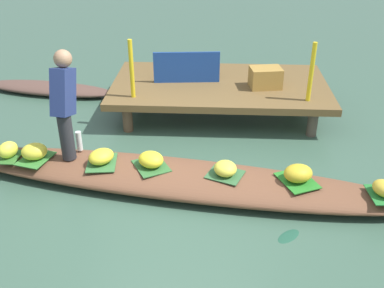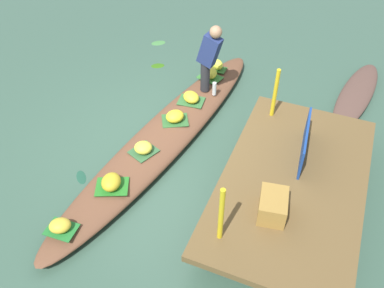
{
  "view_description": "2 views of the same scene",
  "coord_description": "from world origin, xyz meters",
  "px_view_note": "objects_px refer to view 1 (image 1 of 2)",
  "views": [
    {
      "loc": [
        0.43,
        -4.3,
        2.93
      ],
      "look_at": [
        0.18,
        0.28,
        0.41
      ],
      "focal_mm": 42.48,
      "sensor_mm": 36.0,
      "label": 1
    },
    {
      "loc": [
        4.32,
        2.23,
        4.41
      ],
      "look_at": [
        0.22,
        0.55,
        0.31
      ],
      "focal_mm": 38.35,
      "sensor_mm": 36.0,
      "label": 2
    }
  ],
  "objects_px": {
    "banana_bunch_3": "(298,173)",
    "produce_crate": "(265,78)",
    "banana_bunch_0": "(34,151)",
    "banana_bunch_1": "(225,168)",
    "vendor_boat": "(175,178)",
    "banana_bunch_2": "(101,156)",
    "banana_bunch_6": "(151,159)",
    "water_bottle": "(79,141)",
    "moored_boat": "(49,88)",
    "vendor_person": "(64,100)",
    "market_banner": "(186,67)",
    "banana_bunch_5": "(8,150)"
  },
  "relations": [
    {
      "from": "moored_boat",
      "to": "banana_bunch_1",
      "type": "distance_m",
      "value": 4.03
    },
    {
      "from": "banana_bunch_3",
      "to": "banana_bunch_5",
      "type": "bearing_deg",
      "value": 174.36
    },
    {
      "from": "vendor_boat",
      "to": "water_bottle",
      "type": "relative_size",
      "value": 22.6
    },
    {
      "from": "vendor_person",
      "to": "market_banner",
      "type": "height_order",
      "value": "vendor_person"
    },
    {
      "from": "banana_bunch_5",
      "to": "water_bottle",
      "type": "height_order",
      "value": "water_bottle"
    },
    {
      "from": "banana_bunch_0",
      "to": "banana_bunch_1",
      "type": "relative_size",
      "value": 1.1
    },
    {
      "from": "banana_bunch_3",
      "to": "vendor_boat",
      "type": "bearing_deg",
      "value": 173.1
    },
    {
      "from": "banana_bunch_1",
      "to": "banana_bunch_6",
      "type": "relative_size",
      "value": 0.89
    },
    {
      "from": "banana_bunch_3",
      "to": "produce_crate",
      "type": "relative_size",
      "value": 0.71
    },
    {
      "from": "banana_bunch_0",
      "to": "water_bottle",
      "type": "bearing_deg",
      "value": 27.97
    },
    {
      "from": "banana_bunch_1",
      "to": "vendor_person",
      "type": "relative_size",
      "value": 0.21
    },
    {
      "from": "banana_bunch_3",
      "to": "water_bottle",
      "type": "xyz_separation_m",
      "value": [
        -2.52,
        0.55,
        0.02
      ]
    },
    {
      "from": "banana_bunch_0",
      "to": "banana_bunch_5",
      "type": "relative_size",
      "value": 1.2
    },
    {
      "from": "banana_bunch_2",
      "to": "banana_bunch_3",
      "type": "height_order",
      "value": "banana_bunch_3"
    },
    {
      "from": "vendor_boat",
      "to": "banana_bunch_3",
      "type": "distance_m",
      "value": 1.36
    },
    {
      "from": "banana_bunch_2",
      "to": "banana_bunch_3",
      "type": "relative_size",
      "value": 0.98
    },
    {
      "from": "banana_bunch_2",
      "to": "banana_bunch_3",
      "type": "xyz_separation_m",
      "value": [
        2.18,
        -0.26,
        0.01
      ]
    },
    {
      "from": "market_banner",
      "to": "banana_bunch_3",
      "type": "bearing_deg",
      "value": -64.56
    },
    {
      "from": "moored_boat",
      "to": "banana_bunch_2",
      "type": "relative_size",
      "value": 7.44
    },
    {
      "from": "vendor_boat",
      "to": "banana_bunch_3",
      "type": "bearing_deg",
      "value": 1.73
    },
    {
      "from": "banana_bunch_0",
      "to": "banana_bunch_3",
      "type": "relative_size",
      "value": 0.93
    },
    {
      "from": "banana_bunch_3",
      "to": "banana_bunch_6",
      "type": "relative_size",
      "value": 1.05
    },
    {
      "from": "banana_bunch_3",
      "to": "vendor_person",
      "type": "xyz_separation_m",
      "value": [
        -2.58,
        0.42,
        0.61
      ]
    },
    {
      "from": "banana_bunch_2",
      "to": "banana_bunch_5",
      "type": "bearing_deg",
      "value": 176.42
    },
    {
      "from": "banana_bunch_1",
      "to": "banana_bunch_5",
      "type": "bearing_deg",
      "value": 174.42
    },
    {
      "from": "vendor_boat",
      "to": "banana_bunch_1",
      "type": "distance_m",
      "value": 0.6
    },
    {
      "from": "vendor_boat",
      "to": "banana_bunch_3",
      "type": "relative_size",
      "value": 17.45
    },
    {
      "from": "vendor_person",
      "to": "water_bottle",
      "type": "distance_m",
      "value": 0.6
    },
    {
      "from": "banana_bunch_2",
      "to": "produce_crate",
      "type": "relative_size",
      "value": 0.7
    },
    {
      "from": "vendor_person",
      "to": "market_banner",
      "type": "bearing_deg",
      "value": 56.04
    },
    {
      "from": "banana_bunch_3",
      "to": "market_banner",
      "type": "bearing_deg",
      "value": 120.72
    },
    {
      "from": "moored_boat",
      "to": "banana_bunch_3",
      "type": "distance_m",
      "value": 4.67
    },
    {
      "from": "moored_boat",
      "to": "water_bottle",
      "type": "relative_size",
      "value": 9.48
    },
    {
      "from": "moored_boat",
      "to": "banana_bunch_2",
      "type": "height_order",
      "value": "banana_bunch_2"
    },
    {
      "from": "vendor_boat",
      "to": "vendor_person",
      "type": "relative_size",
      "value": 4.36
    },
    {
      "from": "banana_bunch_2",
      "to": "banana_bunch_6",
      "type": "distance_m",
      "value": 0.58
    },
    {
      "from": "banana_bunch_3",
      "to": "water_bottle",
      "type": "relative_size",
      "value": 1.3
    },
    {
      "from": "vendor_boat",
      "to": "banana_bunch_6",
      "type": "bearing_deg",
      "value": 177.75
    },
    {
      "from": "banana_bunch_1",
      "to": "vendor_person",
      "type": "height_order",
      "value": "vendor_person"
    },
    {
      "from": "banana_bunch_3",
      "to": "produce_crate",
      "type": "xyz_separation_m",
      "value": [
        -0.18,
        2.12,
        0.29
      ]
    },
    {
      "from": "water_bottle",
      "to": "banana_bunch_2",
      "type": "bearing_deg",
      "value": -41.46
    },
    {
      "from": "banana_bunch_1",
      "to": "market_banner",
      "type": "bearing_deg",
      "value": 104.58
    },
    {
      "from": "banana_bunch_3",
      "to": "banana_bunch_5",
      "type": "distance_m",
      "value": 3.31
    },
    {
      "from": "market_banner",
      "to": "produce_crate",
      "type": "bearing_deg",
      "value": -11.96
    },
    {
      "from": "banana_bunch_5",
      "to": "banana_bunch_3",
      "type": "bearing_deg",
      "value": -5.64
    },
    {
      "from": "banana_bunch_2",
      "to": "banana_bunch_3",
      "type": "distance_m",
      "value": 2.2
    },
    {
      "from": "banana_bunch_0",
      "to": "banana_bunch_6",
      "type": "height_order",
      "value": "banana_bunch_0"
    },
    {
      "from": "vendor_person",
      "to": "banana_bunch_6",
      "type": "bearing_deg",
      "value": -11.82
    },
    {
      "from": "banana_bunch_5",
      "to": "vendor_person",
      "type": "height_order",
      "value": "vendor_person"
    },
    {
      "from": "vendor_boat",
      "to": "moored_boat",
      "type": "distance_m",
      "value": 3.57
    }
  ]
}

